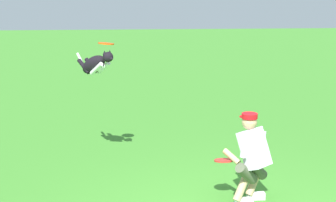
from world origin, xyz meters
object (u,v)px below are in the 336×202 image
frisbee_flying (106,44)px  frisbee_held (224,160)px  dog (96,64)px  person (252,156)px

frisbee_flying → frisbee_held: size_ratio=0.96×
frisbee_flying → frisbee_held: (-1.68, 1.66, -1.48)m
dog → frisbee_held: dog is taller
person → frisbee_held: bearing=38.4°
person → frisbee_held: size_ratio=4.73×
frisbee_flying → frisbee_held: 2.78m
frisbee_flying → frisbee_held: bearing=135.3°
dog → frisbee_held: (-1.87, 1.78, -1.12)m
person → frisbee_flying: frisbee_flying is taller
person → dog: size_ratio=1.64×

